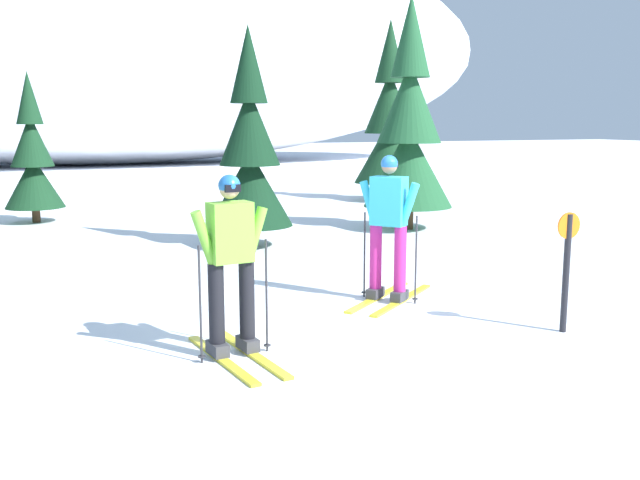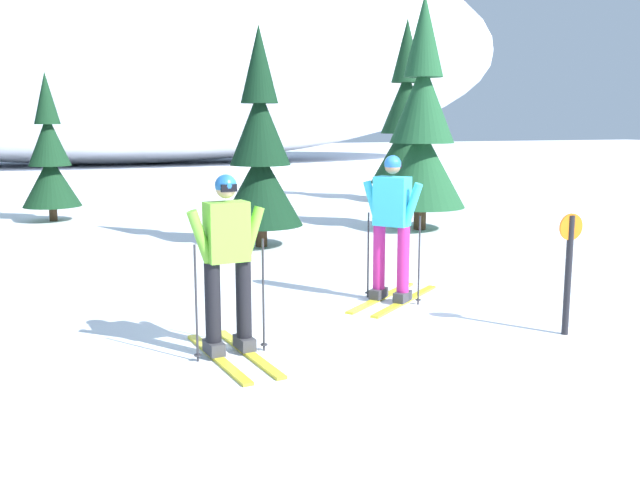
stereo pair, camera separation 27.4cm
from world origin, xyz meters
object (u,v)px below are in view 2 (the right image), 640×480
Objects in this scene: skier_cyan_jacket at (392,226)px; pine_tree_far_right at (406,126)px; trail_marker_post at (569,266)px; pine_tree_center at (50,160)px; pine_tree_right at (422,133)px; skier_lime_jacket at (228,262)px; pine_tree_center_right at (260,156)px.

pine_tree_far_right reaches higher than skier_cyan_jacket.
pine_tree_far_right reaches higher than trail_marker_post.
pine_tree_right is (7.14, -3.93, 0.60)m from pine_tree_center.
pine_tree_center_right is at bearing 71.68° from skier_lime_jacket.
skier_lime_jacket is 0.53× the size of pine_tree_center.
pine_tree_center_right is at bearing -135.12° from pine_tree_far_right.
pine_tree_right reaches higher than skier_lime_jacket.
trail_marker_post is (5.14, -10.92, -0.64)m from pine_tree_center.
pine_tree_center_right is 3.72m from pine_tree_right.
pine_tree_right reaches higher than trail_marker_post.
pine_tree_center is at bearing 126.68° from pine_tree_center_right.
trail_marker_post is (1.14, -1.86, -0.22)m from skier_cyan_jacket.
trail_marker_post is at bearing -9.51° from skier_lime_jacket.
skier_lime_jacket is 1.35× the size of trail_marker_post.
pine_tree_center is 2.55× the size of trail_marker_post.
pine_tree_center is at bearing 115.20° from trail_marker_post.
skier_lime_jacket is 0.37× the size of pine_tree_right.
skier_cyan_jacket is 0.37× the size of pine_tree_far_right.
trail_marker_post is (1.61, -6.19, -0.88)m from pine_tree_center_right.
pine_tree_far_right is (5.72, 5.70, 0.47)m from pine_tree_center_right.
pine_tree_right is at bearing 58.59° from skier_cyan_jacket.
pine_tree_center_right is at bearing -167.41° from pine_tree_right.
pine_tree_center reaches higher than trail_marker_post.
pine_tree_center is 9.33m from pine_tree_far_right.
pine_tree_center_right reaches higher than trail_marker_post.
skier_cyan_jacket is 0.39× the size of pine_tree_right.
skier_cyan_jacket is 0.55× the size of pine_tree_center.
skier_lime_jacket is 3.52m from trail_marker_post.
pine_tree_right reaches higher than pine_tree_center_right.
skier_cyan_jacket is 11.38m from pine_tree_far_right.
pine_tree_far_right reaches higher than pine_tree_center.
skier_lime_jacket is 8.49m from pine_tree_right.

